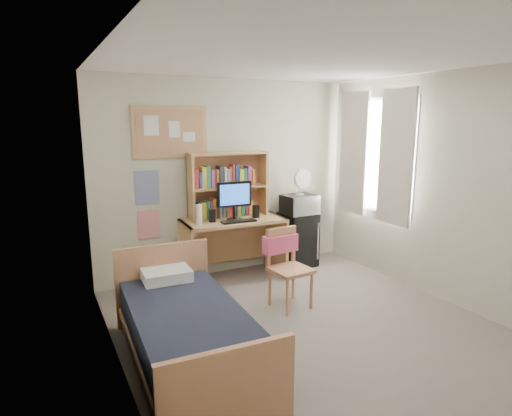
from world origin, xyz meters
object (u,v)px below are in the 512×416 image
monitor (234,201)px  bulletin_board (170,132)px  bed (189,338)px  desk (233,249)px  speaker_left (212,216)px  microwave (299,204)px  desk_fan (300,183)px  mini_fridge (298,239)px  speaker_right (256,211)px  desk_chair (291,269)px

monitor → bulletin_board: bearing=153.2°
bed → desk: bearing=57.8°
speaker_left → microwave: microwave is taller
monitor → desk_fan: bearing=9.6°
monitor → bed: bearing=-123.1°
mini_fridge → desk_fan: desk_fan is taller
bulletin_board → desk: (0.69, -0.33, -1.51)m
desk_fan → monitor: bearing=-176.6°
bed → speaker_right: bearing=50.3°
desk → desk_chair: bearing=-76.9°
desk_chair → microwave: 1.52m
desk → mini_fridge: desk is taller
desk_chair → speaker_left: (-0.50, 1.05, 0.45)m
desk_chair → desk_fan: bearing=48.3°
bed → speaker_left: (0.88, 1.65, 0.65)m
bulletin_board → desk_chair: bearing=-58.2°
bed → desk_fan: bearing=40.8°
desk_chair → monitor: bearing=95.8°
bulletin_board → bed: (-0.50, -2.02, -1.67)m
bulletin_board → desk_chair: size_ratio=1.05×
bulletin_board → desk_fan: 1.91m
desk → microwave: microwave is taller
bulletin_board → speaker_left: bulletin_board is taller
desk → speaker_left: size_ratio=7.78×
desk_chair → microwave: bearing=48.3°
mini_fridge → microwave: (0.00, -0.02, 0.52)m
mini_fridge → monitor: bearing=-175.6°
bed → desk_fan: (2.25, 1.76, 0.95)m
bulletin_board → bed: size_ratio=0.51×
speaker_right → mini_fridge: bearing=14.7°
microwave → speaker_left: bearing=-178.7°
bulletin_board → speaker_left: bearing=-44.3°
bed → microwave: bearing=40.8°
mini_fridge → speaker_left: (-1.36, -0.13, 0.51)m
bulletin_board → desk: bearing=-25.7°
microwave → speaker_right: bearing=-172.9°
mini_fridge → microwave: size_ratio=1.67×
desk_fan → bed: bearing=-145.3°
desk_chair → speaker_right: speaker_right is taller
monitor → speaker_left: size_ratio=2.87×
speaker_right → microwave: size_ratio=0.37×
desk_chair → bed: 1.52m
monitor → speaker_right: size_ratio=2.86×
desk_chair → speaker_left: bearing=110.2°
desk_chair → desk_fan: desk_fan is taller
bed → desk_chair: bearing=26.0°
mini_fridge → speaker_left: size_ratio=4.59×
monitor → microwave: bearing=9.6°
monitor → speaker_right: 0.34m
monitor → microwave: (1.06, 0.13, -0.15)m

